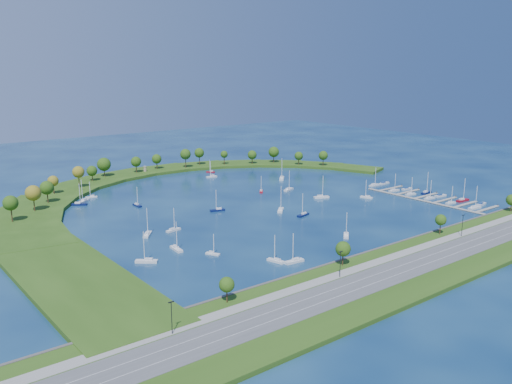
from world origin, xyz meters
TOP-DOWN VIEW (x-y plane):
  - ground at (0.00, 0.00)m, footprint 700.00×700.00m
  - south_shoreline at (0.03, -122.88)m, footprint 420.00×43.10m
  - breakwater at (-46.33, 48.72)m, footprint 286.74×247.64m
  - breakwater_trees at (-14.77, 87.72)m, footprint 239.26×90.36m
  - harbor_tower at (-12.69, 114.06)m, footprint 2.60×2.60m
  - dock_system at (85.30, -61.00)m, footprint 24.28×82.00m
  - moored_boat_0 at (-59.16, 32.12)m, footprint 2.24×7.66m
  - moored_boat_1 at (-70.62, -61.91)m, footprint 4.48×6.35m
  - moored_boat_2 at (34.80, 9.34)m, footprint 9.00×5.17m
  - moored_boat_3 at (0.73, -40.85)m, footprint 8.69×4.23m
  - moored_boat_4 at (-79.63, 59.94)m, footprint 8.78×7.60m
  - moored_boat_5 at (-79.71, -47.33)m, footprint 3.30×8.96m
  - moored_boat_6 at (-79.90, -20.99)m, footprint 7.61×8.49m
  - moored_boat_7 at (-29.31, -4.67)m, footprint 8.48×4.46m
  - moored_boat_8 at (-71.83, 67.64)m, footprint 7.04×3.67m
  - moored_boat_9 at (-2.30, -26.16)m, footprint 8.62×8.36m
  - moored_boat_10 at (-84.24, 54.48)m, footprint 8.45×6.96m
  - moored_boat_11 at (28.73, 89.96)m, footprint 5.71×6.06m
  - moored_boat_12 at (-66.84, -22.24)m, footprint 7.96×3.48m
  - moored_boat_13 at (19.17, 74.24)m, footprint 8.02×2.95m
  - moored_boat_14 at (54.11, 38.30)m, footprint 9.15×9.26m
  - moored_boat_15 at (-55.32, -84.98)m, footprint 4.08×7.97m
  - moored_boat_16 at (17.96, 16.24)m, footprint 6.03×6.81m
  - moored_boat_17 at (36.42, -18.38)m, footprint 9.52×5.99m
  - moored_boat_18 at (-96.75, -53.21)m, footprint 8.48×7.59m
  - moored_boat_19 at (57.88, -35.19)m, footprint 4.04×7.86m
  - moored_boat_20 at (-49.85, -90.01)m, footprint 8.68×3.25m
  - moored_boat_21 at (-7.86, -79.32)m, footprint 7.49×7.10m
  - docked_boat_0 at (85.51, -88.91)m, footprint 9.03×3.28m
  - docked_boat_1 at (95.97, -86.88)m, footprint 9.09×3.83m
  - docked_boat_2 at (85.54, -74.09)m, footprint 7.23×2.76m
  - docked_boat_3 at (96.00, -75.17)m, footprint 9.35×3.12m
  - docked_boat_4 at (85.53, -59.86)m, footprint 7.94×2.87m
  - docked_boat_5 at (95.98, -60.32)m, footprint 8.69×3.15m
  - docked_boat_6 at (85.53, -46.40)m, footprint 7.75×2.98m
  - docked_boat_7 at (96.00, -50.29)m, footprint 9.40×3.68m
  - docked_boat_8 at (85.53, -33.83)m, footprint 7.97×3.00m
  - docked_boat_9 at (95.98, -35.79)m, footprint 8.09×2.79m
  - docked_boat_10 at (87.91, -16.00)m, footprint 8.60×2.51m
  - docked_boat_11 at (97.87, -16.01)m, footprint 8.84×3.03m

SIDE VIEW (x-z plane):
  - ground at x=0.00m, z-range 0.00..0.00m
  - dock_system at x=85.30m, z-range -0.45..1.15m
  - docked_boat_9 at x=95.98m, z-range -0.22..1.41m
  - docked_boat_5 at x=95.98m, z-range -0.23..1.51m
  - docked_boat_11 at x=97.87m, z-range -0.24..1.54m
  - docked_boat_1 at x=95.97m, z-range -0.24..1.56m
  - moored_boat_1 at x=-70.62m, z-range -3.76..5.44m
  - moored_boat_11 at x=28.73m, z-range -3.94..5.63m
  - moored_boat_8 at x=-71.83m, z-range -4.12..5.83m
  - docked_boat_2 at x=85.54m, z-range -4.32..6.05m
  - moored_boat_16 at x=17.96m, z-range -4.38..6.11m
  - docked_boat_6 at x=85.53m, z-range -4.67..6.43m
  - moored_boat_19 at x=57.88m, z-range -4.68..6.45m
  - moored_boat_0 at x=-59.16m, z-range -4.73..6.50m
  - moored_boat_15 at x=-55.32m, z-range -4.76..6.53m
  - moored_boat_12 at x=-66.84m, z-range -4.77..6.54m
  - docked_boat_4 at x=85.53m, z-range -4.82..6.60m
  - docked_boat_8 at x=85.53m, z-range -4.83..6.61m
  - moored_boat_13 at x=19.17m, z-range -4.87..6.66m
  - moored_boat_21 at x=-7.86m, z-range -5.03..6.84m
  - moored_boat_7 at x=-29.31m, z-range -5.09..6.90m
  - moored_boat_3 at x=0.73m, z-range -5.24..7.07m
  - moored_boat_20 at x=-49.85m, z-range -5.31..7.15m
  - docked_boat_10 at x=87.91m, z-range -5.38..7.22m
  - moored_boat_10 at x=-84.24m, z-range -5.42..7.28m
  - moored_boat_2 at x=34.80m, z-range -5.45..7.31m
  - moored_boat_5 at x=-79.71m, z-range -5.51..7.37m
  - docked_boat_0 at x=85.51m, z-range -5.56..7.43m
  - moored_boat_18 at x=-96.75m, z-range -5.62..7.50m
  - moored_boat_6 at x=-79.90m, z-range -5.63..7.51m
  - moored_boat_4 at x=-79.63m, z-range -5.76..7.65m
  - docked_boat_7 at x=96.00m, z-range -5.78..7.68m
  - docked_boat_3 at x=96.00m, z-range -5.82..7.73m
  - moored_boat_17 at x=36.42m, z-range -5.84..7.75m
  - moored_boat_9 at x=-2.30m, z-range -5.94..7.86m
  - breakwater at x=-46.33m, z-range -0.01..1.99m
  - south_shoreline at x=0.03m, z-range -4.80..6.80m
  - moored_boat_14 at x=54.11m, z-range -6.47..8.48m
  - harbor_tower at x=-12.69m, z-range 2.05..6.06m
  - breakwater_trees at x=-14.77m, z-range 3.43..17.80m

